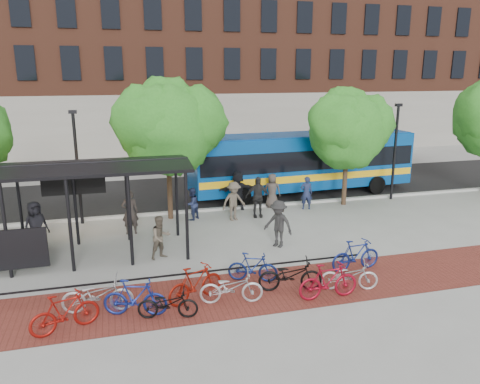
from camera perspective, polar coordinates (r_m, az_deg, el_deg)
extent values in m
plane|color=#9E9E99|center=(19.89, 1.39, -5.32)|extent=(160.00, 160.00, 0.00)
cube|color=black|center=(27.32, -3.39, 0.21)|extent=(160.00, 8.00, 0.01)
cube|color=#B7B7B2|center=(23.54, -1.38, -1.99)|extent=(160.00, 0.25, 0.12)
cube|color=maroon|center=(14.97, -0.54, -12.29)|extent=(24.00, 3.00, 0.01)
cube|color=black|center=(15.52, -6.14, -11.35)|extent=(12.00, 0.05, 0.95)
cube|color=brown|center=(46.65, 4.29, 18.49)|extent=(55.00, 14.00, 20.00)
cylinder|color=black|center=(17.25, -26.66, -4.28)|extent=(0.12, 0.12, 3.30)
cylinder|color=black|center=(19.79, -25.21, -1.83)|extent=(0.12, 0.12, 3.30)
cylinder|color=black|center=(16.94, -20.02, -3.91)|extent=(0.12, 0.12, 3.30)
cylinder|color=black|center=(19.52, -19.44, -1.47)|extent=(0.12, 0.12, 3.30)
cylinder|color=black|center=(16.87, -13.25, -3.48)|extent=(0.12, 0.12, 3.30)
cylinder|color=black|center=(19.46, -13.57, -1.09)|extent=(0.12, 0.12, 3.30)
cylinder|color=black|center=(17.03, -6.51, -3.00)|extent=(0.12, 0.12, 3.30)
cylinder|color=black|center=(19.60, -7.73, -0.70)|extent=(0.12, 0.12, 3.30)
cube|color=black|center=(17.25, -23.69, 2.25)|extent=(10.60, 1.65, 0.29)
cube|color=black|center=(18.61, -23.10, 3.13)|extent=(10.60, 1.65, 0.29)
cube|color=black|center=(19.36, -22.73, 2.37)|extent=(9.00, 0.10, 0.40)
cube|color=black|center=(19.44, -19.61, 0.73)|extent=(2.40, 0.12, 0.70)
cube|color=#FF7200|center=(19.51, -19.59, 0.79)|extent=(2.20, 0.02, 0.55)
cylinder|color=#382619|center=(22.05, -8.55, -0.06)|extent=(0.24, 0.24, 2.52)
sphere|color=#2B7A20|center=(21.51, -8.85, 7.54)|extent=(4.20, 4.20, 4.20)
sphere|color=#2B7A20|center=(21.81, -6.17, 8.52)|extent=(3.36, 3.36, 3.36)
sphere|color=#2B7A20|center=(21.09, -11.08, 8.41)|extent=(3.15, 3.15, 3.15)
sphere|color=#2B7A20|center=(21.83, -8.79, 9.76)|extent=(2.94, 2.94, 2.94)
cylinder|color=#382619|center=(24.72, 12.63, 1.05)|extent=(0.24, 0.24, 2.27)
sphere|color=#2B7A20|center=(24.26, 12.98, 7.16)|extent=(3.80, 3.80, 3.80)
sphere|color=#2B7A20|center=(24.86, 14.76, 7.92)|extent=(3.04, 3.04, 3.04)
sphere|color=#2B7A20|center=(23.60, 11.73, 8.01)|extent=(2.85, 2.85, 2.85)
sphere|color=#2B7A20|center=(24.57, 12.86, 9.14)|extent=(2.66, 2.66, 2.66)
cylinder|color=black|center=(22.00, -19.17, 2.57)|extent=(0.14, 0.14, 5.00)
cube|color=black|center=(21.65, -19.74, 9.18)|extent=(0.35, 0.20, 0.15)
cylinder|color=black|center=(26.23, 18.33, 4.46)|extent=(0.14, 0.14, 5.00)
cube|color=black|center=(25.94, 18.78, 10.01)|extent=(0.35, 0.20, 0.15)
cube|color=#084899|center=(26.39, 7.57, 3.85)|extent=(12.73, 3.41, 2.89)
cube|color=black|center=(26.35, 7.58, 4.35)|extent=(12.48, 3.43, 1.05)
cube|color=yellow|center=(26.53, 7.52, 2.34)|extent=(12.61, 3.45, 0.37)
cube|color=#084899|center=(26.17, 7.67, 6.84)|extent=(12.47, 3.12, 0.19)
cylinder|color=black|center=(23.98, 0.16, -0.57)|extent=(1.02, 0.35, 1.01)
cylinder|color=black|center=(26.50, -1.71, 0.89)|extent=(1.02, 0.35, 1.01)
cylinder|color=black|center=(27.54, 16.29, 0.82)|extent=(1.02, 0.35, 1.01)
cylinder|color=black|center=(29.76, 13.35, 2.02)|extent=(1.02, 0.35, 1.01)
imported|color=maroon|center=(13.62, -20.59, -13.56)|extent=(1.91, 1.11, 1.11)
imported|color=#ACABAE|center=(14.33, -16.97, -11.89)|extent=(2.09, 0.91, 1.07)
imported|color=navy|center=(13.85, -12.66, -12.46)|extent=(1.91, 1.02, 1.10)
imported|color=black|center=(13.60, -8.80, -13.29)|extent=(1.79, 0.95, 0.89)
imported|color=maroon|center=(14.37, -5.44, -11.02)|extent=(1.96, 1.25, 1.14)
imported|color=#B4B4B7|center=(14.23, -1.07, -11.53)|extent=(1.99, 0.99, 1.00)
imported|color=navy|center=(15.58, 1.57, -9.15)|extent=(1.71, 1.08, 0.99)
imported|color=black|center=(15.02, 6.14, -10.04)|extent=(2.12, 1.12, 1.06)
imported|color=maroon|center=(14.69, 10.72, -10.61)|extent=(1.92, 0.54, 1.15)
imported|color=#BCBCBF|center=(15.42, 13.17, -9.88)|extent=(1.94, 1.09, 0.96)
imported|color=navy|center=(16.86, 13.93, -7.47)|extent=(1.90, 0.67, 1.12)
imported|color=black|center=(19.70, -23.63, -3.80)|extent=(1.13, 1.05, 1.94)
imported|color=#362F2B|center=(20.35, -13.26, -2.41)|extent=(0.71, 0.47, 1.92)
imported|color=#212A4D|center=(21.85, -5.89, -1.45)|extent=(0.94, 0.92, 1.53)
imported|color=brown|center=(21.61, -0.76, -1.13)|extent=(1.32, 0.96, 1.84)
imported|color=#242424|center=(22.12, 2.14, -0.61)|extent=(1.20, 0.60, 1.96)
imported|color=black|center=(23.21, -0.29, 0.15)|extent=(1.89, 0.81, 1.97)
imported|color=#443B36|center=(23.75, 3.94, 0.17)|extent=(0.99, 0.81, 1.75)
imported|color=#1E2747|center=(23.63, 8.10, -0.11)|extent=(0.69, 0.54, 1.68)
imported|color=brown|center=(17.53, -9.63, -5.47)|extent=(0.98, 0.89, 1.64)
imported|color=#252525|center=(18.43, 4.69, -3.89)|extent=(1.33, 1.38, 1.89)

